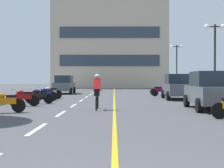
{
  "coord_description": "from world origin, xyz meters",
  "views": [
    {
      "loc": [
        0.23,
        -2.88,
        1.45
      ],
      "look_at": [
        0.1,
        17.13,
        1.14
      ],
      "focal_mm": 49.31,
      "sensor_mm": 36.0,
      "label": 1
    }
  ],
  "objects": [
    {
      "name": "motorcycle_7",
      "position": [
        -4.43,
        19.38,
        0.47
      ],
      "size": [
        1.65,
        0.75,
        0.92
      ],
      "color": "black",
      "rests_on": "ground"
    },
    {
      "name": "curb_left",
      "position": [
        -7.2,
        24.0,
        0.06
      ],
      "size": [
        2.4,
        72.0,
        0.12
      ],
      "primitive_type": "cube",
      "color": "#A8A8A3",
      "rests_on": "ground"
    },
    {
      "name": "street_lamp_far",
      "position": [
        7.37,
        32.11,
        3.94
      ],
      "size": [
        1.46,
        0.36,
        5.23
      ],
      "color": "black",
      "rests_on": "curb_right"
    },
    {
      "name": "lane_dash_4",
      "position": [
        -2.0,
        18.0,
        0.0
      ],
      "size": [
        0.14,
        2.2,
        0.01
      ],
      "primitive_type": "cube",
      "color": "silver",
      "rests_on": "ground"
    },
    {
      "name": "parked_car_mid",
      "position": [
        4.8,
        19.27,
        0.92
      ],
      "size": [
        2.04,
        4.26,
        1.82
      ],
      "color": "black",
      "rests_on": "ground"
    },
    {
      "name": "lane_dash_9",
      "position": [
        -2.0,
        38.0,
        0.0
      ],
      "size": [
        0.14,
        2.2,
        0.01
      ],
      "primitive_type": "cube",
      "color": "silver",
      "rests_on": "ground"
    },
    {
      "name": "lane_dash_2",
      "position": [
        -2.0,
        10.0,
        0.0
      ],
      "size": [
        0.14,
        2.2,
        0.01
      ],
      "primitive_type": "cube",
      "color": "silver",
      "rests_on": "ground"
    },
    {
      "name": "lane_dash_5",
      "position": [
        -2.0,
        22.0,
        0.0
      ],
      "size": [
        0.14,
        2.2,
        0.01
      ],
      "primitive_type": "cube",
      "color": "silver",
      "rests_on": "ground"
    },
    {
      "name": "parked_car_far",
      "position": [
        -4.76,
        27.75,
        0.92
      ],
      "size": [
        1.96,
        4.22,
        1.82
      ],
      "color": "black",
      "rests_on": "ground"
    },
    {
      "name": "motorcycle_6",
      "position": [
        -4.38,
        17.89,
        0.47
      ],
      "size": [
        1.65,
        0.75,
        0.92
      ],
      "color": "black",
      "rests_on": "ground"
    },
    {
      "name": "motorcycle_8",
      "position": [
        -4.7,
        21.23,
        0.47
      ],
      "size": [
        1.68,
        0.64,
        0.92
      ],
      "color": "black",
      "rests_on": "ground"
    },
    {
      "name": "lane_dash_7",
      "position": [
        -2.0,
        30.0,
        0.0
      ],
      "size": [
        0.14,
        2.2,
        0.01
      ],
      "primitive_type": "cube",
      "color": "silver",
      "rests_on": "ground"
    },
    {
      "name": "curb_right",
      "position": [
        7.2,
        24.0,
        0.06
      ],
      "size": [
        2.4,
        72.0,
        0.12
      ],
      "primitive_type": "cube",
      "color": "#A8A8A3",
      "rests_on": "ground"
    },
    {
      "name": "lane_dash_10",
      "position": [
        -2.0,
        42.0,
        0.0
      ],
      "size": [
        0.14,
        2.2,
        0.01
      ],
      "primitive_type": "cube",
      "color": "silver",
      "rests_on": "ground"
    },
    {
      "name": "centre_line_yellow",
      "position": [
        0.25,
        24.0,
        0.0
      ],
      "size": [
        0.12,
        66.0,
        0.01
      ],
      "primitive_type": "cube",
      "color": "gold",
      "rests_on": "ground"
    },
    {
      "name": "motorcycle_3",
      "position": [
        -4.46,
        10.26,
        0.47
      ],
      "size": [
        1.65,
        0.76,
        0.92
      ],
      "color": "black",
      "rests_on": "ground"
    },
    {
      "name": "lane_dash_1",
      "position": [
        -2.0,
        6.0,
        0.0
      ],
      "size": [
        0.14,
        2.2,
        0.01
      ],
      "primitive_type": "cube",
      "color": "silver",
      "rests_on": "ground"
    },
    {
      "name": "lane_dash_3",
      "position": [
        -2.0,
        14.0,
        0.0
      ],
      "size": [
        0.14,
        2.2,
        0.01
      ],
      "primitive_type": "cube",
      "color": "silver",
      "rests_on": "ground"
    },
    {
      "name": "ground_plane",
      "position": [
        0.0,
        21.0,
        0.0
      ],
      "size": [
        140.0,
        140.0,
        0.0
      ],
      "primitive_type": "plane",
      "color": "#47474C"
    },
    {
      "name": "lane_dash_6",
      "position": [
        -2.0,
        26.0,
        0.0
      ],
      "size": [
        0.14,
        2.2,
        0.01
      ],
      "primitive_type": "cube",
      "color": "silver",
      "rests_on": "ground"
    },
    {
      "name": "office_building",
      "position": [
        -0.45,
        48.48,
        7.28
      ],
      "size": [
        18.54,
        7.07,
        14.57
      ],
      "color": "#BCAD93",
      "rests_on": "ground"
    },
    {
      "name": "motorcycle_5",
      "position": [
        -4.19,
        15.24,
        0.47
      ],
      "size": [
        1.7,
        0.6,
        0.92
      ],
      "color": "black",
      "rests_on": "ground"
    },
    {
      "name": "motorcycle_9",
      "position": [
        4.27,
        23.28,
        0.47
      ],
      "size": [
        1.7,
        0.6,
        0.92
      ],
      "color": "black",
      "rests_on": "ground"
    },
    {
      "name": "street_lamp_mid",
      "position": [
        7.06,
        17.94,
        3.83
      ],
      "size": [
        1.46,
        0.36,
        5.06
      ],
      "color": "black",
      "rests_on": "curb_right"
    },
    {
      "name": "parked_car_near",
      "position": [
        4.83,
        11.78,
        0.92
      ],
      "size": [
        2.07,
        4.27,
        1.82
      ],
      "color": "black",
      "rests_on": "ground"
    },
    {
      "name": "cyclist_rider",
      "position": [
        -0.57,
        11.73,
        0.89
      ],
      "size": [
        0.42,
        1.77,
        1.71
      ],
      "color": "black",
      "rests_on": "ground"
    },
    {
      "name": "motorcycle_10",
      "position": [
        4.37,
        25.21,
        0.47
      ],
      "size": [
        1.68,
        0.64,
        0.92
      ],
      "color": "black",
      "rests_on": "ground"
    },
    {
      "name": "lane_dash_8",
      "position": [
        -2.0,
        34.0,
        0.0
      ],
      "size": [
        0.14,
        2.2,
        0.01
      ],
      "primitive_type": "cube",
      "color": "silver",
      "rests_on": "ground"
    },
    {
      "name": "lane_dash_11",
      "position": [
        -2.0,
        46.0,
        0.0
      ],
      "size": [
        0.14,
        2.2,
        0.01
      ],
      "primitive_type": "cube",
      "color": "silver",
      "rests_on": "ground"
    },
    {
      "name": "motorcycle_4",
      "position": [
        -4.63,
        13.59,
        0.47
      ],
      "size": [
        1.7,
        0.6,
        0.92
      ],
      "color": "black",
      "rests_on": "ground"
    }
  ]
}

